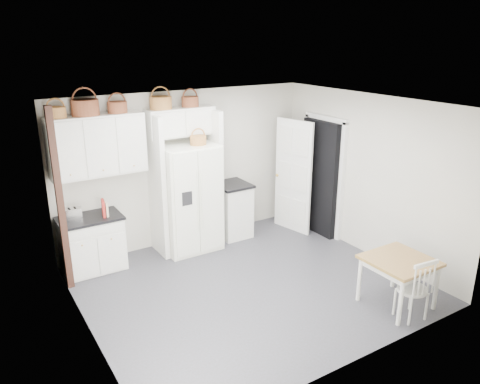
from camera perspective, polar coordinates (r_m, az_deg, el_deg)
floor at (r=6.90m, az=1.17°, el=-11.33°), size 4.50×4.50×0.00m
ceiling at (r=6.04m, az=1.34°, el=10.56°), size 4.50×4.50×0.00m
wall_back at (r=8.02m, az=-6.60°, el=2.98°), size 4.50×0.00×4.50m
wall_left at (r=5.54m, az=-18.72°, el=-5.24°), size 0.00×4.00×4.00m
wall_right at (r=7.76m, az=15.30°, el=1.89°), size 0.00×4.00×4.00m
refrigerator at (r=7.76m, az=-6.29°, el=-0.69°), size 0.92×0.74×1.79m
base_cab_left at (r=7.51m, az=-17.56°, el=-6.13°), size 0.89×0.56×0.83m
base_cab_right at (r=8.36m, az=-0.99°, el=-2.27°), size 0.53×0.64×0.93m
dining_table at (r=6.65m, az=18.64°, el=-10.36°), size 0.81×0.81×0.67m
windsor_chair at (r=6.40m, az=20.27°, el=-11.09°), size 0.43×0.40×0.80m
counter_left at (r=7.35m, az=-17.89°, el=-3.07°), size 0.93×0.60×0.04m
counter_right at (r=8.20m, az=-1.01°, el=0.91°), size 0.57×0.68×0.04m
toaster at (r=7.27m, az=-19.73°, el=-2.57°), size 0.29×0.21×0.18m
cookbook_red at (r=7.27m, az=-16.31°, el=-1.90°), size 0.07×0.18×0.26m
cookbook_cream at (r=7.28m, az=-16.03°, el=-1.99°), size 0.03×0.15×0.22m
basket_upper_a at (r=7.02m, az=-21.51°, el=8.99°), size 0.27×0.27×0.15m
basket_upper_b at (r=7.10m, az=-18.35°, el=9.74°), size 0.39×0.39×0.23m
basket_upper_c at (r=7.22m, az=-14.72°, el=9.96°), size 0.29×0.29×0.17m
basket_bridge_a at (r=7.45m, az=-9.64°, el=10.67°), size 0.35×0.35×0.20m
basket_bridge_b at (r=7.66m, az=-6.10°, el=10.90°), size 0.28×0.28×0.16m
basket_fridge_b at (r=7.48m, az=-5.12°, el=6.30°), size 0.27×0.27×0.14m
upper_cabinet at (r=7.23m, az=-17.00°, el=5.45°), size 1.40×0.34×0.90m
bridge_cabinet at (r=7.63m, az=-7.29°, el=8.50°), size 1.12×0.34×0.45m
fridge_panel_left at (r=7.55m, az=-10.08°, el=0.62°), size 0.08×0.60×2.30m
fridge_panel_right at (r=7.96m, az=-3.29°, el=1.83°), size 0.08×0.60×2.30m
trim_post at (r=6.79m, az=-21.09°, el=-1.11°), size 0.09×0.09×2.60m
doorway_void at (r=8.46m, az=9.82°, el=1.70°), size 0.18×0.85×2.05m
door_slab at (r=8.48m, az=6.50°, el=1.90°), size 0.21×0.79×2.05m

